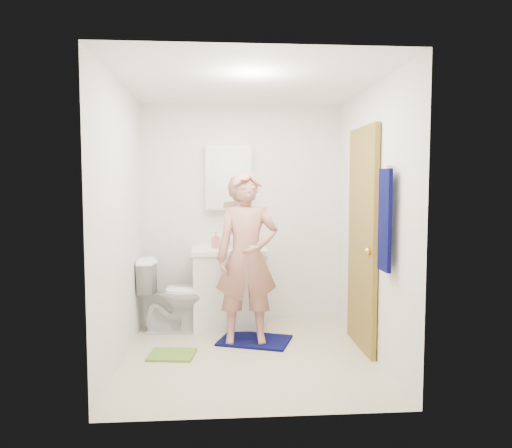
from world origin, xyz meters
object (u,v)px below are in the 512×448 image
(toilet, at_px, (176,294))
(soap_dispenser, at_px, (216,240))
(medicine_cabinet, at_px, (229,178))
(man, at_px, (247,258))
(vanity_cabinet, at_px, (230,290))
(toothbrush_cup, at_px, (252,242))
(towel, at_px, (385,220))

(toilet, xyz_separation_m, soap_dispenser, (0.42, 0.10, 0.55))
(medicine_cabinet, bearing_deg, man, -79.42)
(vanity_cabinet, height_order, toothbrush_cup, toothbrush_cup)
(soap_dispenser, height_order, man, man)
(vanity_cabinet, distance_m, medicine_cabinet, 1.22)
(soap_dispenser, xyz_separation_m, man, (0.30, -0.58, -0.11))
(soap_dispenser, xyz_separation_m, toothbrush_cup, (0.39, 0.12, -0.04))
(vanity_cabinet, height_order, soap_dispenser, soap_dispenser)
(medicine_cabinet, relative_size, toilet, 0.91)
(medicine_cabinet, relative_size, toothbrush_cup, 5.94)
(toilet, bearing_deg, vanity_cabinet, -78.82)
(vanity_cabinet, distance_m, toilet, 0.57)
(medicine_cabinet, relative_size, towel, 0.87)
(medicine_cabinet, height_order, man, medicine_cabinet)
(toothbrush_cup, bearing_deg, soap_dispenser, -162.21)
(medicine_cabinet, xyz_separation_m, toilet, (-0.56, -0.34, -1.22))
(soap_dispenser, bearing_deg, man, -62.92)
(medicine_cabinet, xyz_separation_m, towel, (1.18, -1.71, -0.35))
(medicine_cabinet, height_order, toilet, medicine_cabinet)
(vanity_cabinet, xyz_separation_m, soap_dispenser, (-0.14, -0.01, 0.54))
(medicine_cabinet, xyz_separation_m, man, (0.15, -0.82, -0.77))
(vanity_cabinet, xyz_separation_m, toothbrush_cup, (0.24, 0.11, 0.50))
(vanity_cabinet, relative_size, man, 0.49)
(towel, relative_size, toilet, 1.04)
(vanity_cabinet, relative_size, towel, 1.00)
(soap_dispenser, bearing_deg, towel, -48.04)
(vanity_cabinet, bearing_deg, toothbrush_cup, 24.79)
(towel, bearing_deg, toilet, 141.81)
(man, bearing_deg, vanity_cabinet, 105.66)
(vanity_cabinet, relative_size, soap_dispenser, 4.56)
(toilet, bearing_deg, man, -124.18)
(toilet, relative_size, man, 0.47)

